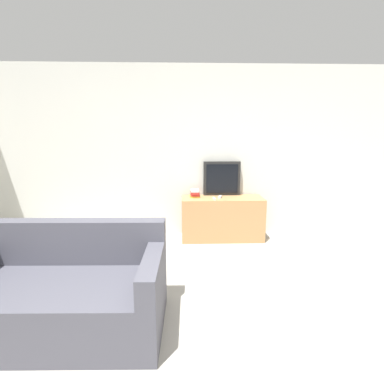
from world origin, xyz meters
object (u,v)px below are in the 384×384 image
(remote_on_stand, at_px, (220,197))
(television, at_px, (222,178))
(tv_stand, at_px, (222,218))
(book_stack, at_px, (195,193))
(couch, at_px, (65,295))
(remote_secondary, at_px, (214,199))

(remote_on_stand, bearing_deg, television, 76.31)
(tv_stand, relative_size, remote_on_stand, 7.10)
(book_stack, relative_size, remote_on_stand, 1.30)
(couch, bearing_deg, remote_secondary, 55.43)
(couch, height_order, book_stack, couch)
(tv_stand, bearing_deg, couch, -126.86)
(television, distance_m, couch, 2.86)
(television, xyz_separation_m, couch, (-1.58, -2.29, -0.62))
(television, relative_size, book_stack, 2.54)
(tv_stand, distance_m, remote_on_stand, 0.34)
(remote_secondary, bearing_deg, television, 65.00)
(television, xyz_separation_m, remote_on_stand, (-0.05, -0.21, -0.25))
(book_stack, bearing_deg, remote_secondary, -34.59)
(television, distance_m, remote_secondary, 0.44)
(tv_stand, bearing_deg, remote_secondary, -137.54)
(book_stack, distance_m, remote_secondary, 0.33)
(couch, height_order, remote_secondary, couch)
(book_stack, bearing_deg, tv_stand, -8.36)
(tv_stand, xyz_separation_m, book_stack, (-0.41, 0.06, 0.37))
(tv_stand, height_order, book_stack, book_stack)
(television, bearing_deg, remote_secondary, -115.00)
(remote_on_stand, bearing_deg, tv_stand, 22.03)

